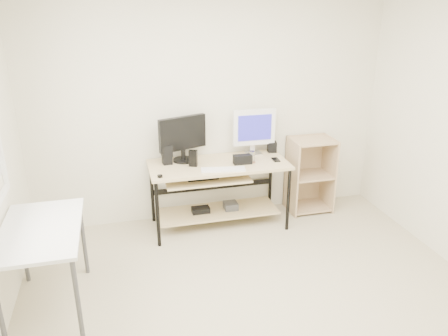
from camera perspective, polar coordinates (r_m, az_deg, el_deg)
name	(u,v)px	position (r m, az deg, el deg)	size (l,w,h in m)	color
room	(254,167)	(3.02, 3.98, 0.12)	(4.01, 4.01, 2.62)	#B8AD8E
desk	(216,181)	(4.79, -1.00, -1.77)	(1.50, 0.65, 0.75)	#D2BB85
side_table	(41,237)	(3.72, -22.73, -8.35)	(0.60, 1.00, 0.75)	white
shelf_unit	(309,174)	(5.33, 10.99, -0.73)	(0.50, 0.40, 0.90)	tan
black_monitor	(183,136)	(4.71, -5.43, 4.17)	(0.53, 0.23, 0.50)	black
white_imac	(254,128)	(4.93, 3.95, 5.17)	(0.49, 0.16, 0.52)	silver
keyboard	(223,170)	(4.51, -0.10, -0.20)	(0.46, 0.13, 0.02)	white
mouse	(236,161)	(4.73, 1.64, 0.90)	(0.06, 0.10, 0.03)	#B0B0B5
center_speaker	(243,159)	(4.69, 2.44, 1.14)	(0.20, 0.09, 0.10)	black
speaker_left	(167,154)	(4.70, -7.48, 1.86)	(0.12, 0.12, 0.22)	black
speaker_right	(272,147)	(5.09, 6.28, 2.77)	(0.10, 0.10, 0.12)	black
audio_controller	(193,158)	(4.61, -4.04, 1.27)	(0.09, 0.05, 0.18)	black
volume_puck	(160,176)	(4.38, -8.36, -1.07)	(0.05, 0.05, 0.02)	black
smartphone	(276,160)	(4.84, 6.76, 1.09)	(0.07, 0.13, 0.01)	black
coaster	(252,162)	(4.75, 3.67, 0.77)	(0.08, 0.08, 0.01)	#AD744E
drinking_glass	(252,157)	(4.73, 3.68, 1.49)	(0.06, 0.06, 0.12)	white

